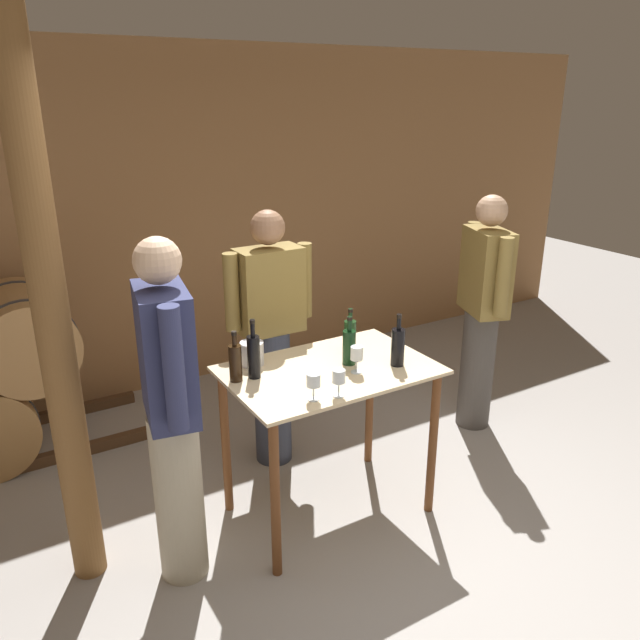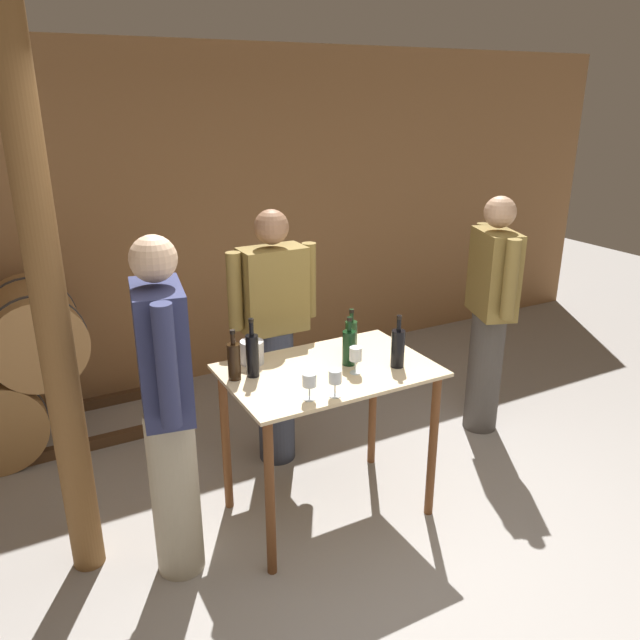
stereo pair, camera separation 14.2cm
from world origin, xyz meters
name	(u,v)px [view 2 (the right image)]	position (x,y,z in m)	size (l,w,h in m)	color
ground_plane	(425,592)	(0.00, 0.00, 0.00)	(14.00, 14.00, 0.00)	#9E9993
back_wall	(210,220)	(0.00, 2.97, 1.35)	(8.40, 0.05, 2.70)	#996B42
tasting_table	(329,397)	(-0.10, 0.80, 0.75)	(1.13, 0.74, 0.92)	beige
wooden_post	(52,322)	(-1.42, 1.02, 1.35)	(0.16, 0.16, 2.70)	brown
wine_bottle_far_left	(234,360)	(-0.60, 0.92, 1.02)	(0.07, 0.07, 0.27)	black
wine_bottle_left	(252,354)	(-0.50, 0.91, 1.04)	(0.07, 0.07, 0.32)	black
wine_bottle_center	(349,347)	(0.02, 0.80, 1.02)	(0.07, 0.07, 0.28)	black
wine_bottle_right	(351,336)	(0.11, 0.93, 1.02)	(0.07, 0.07, 0.27)	#193819
wine_bottle_far_right	(398,347)	(0.24, 0.65, 1.03)	(0.07, 0.07, 0.30)	black
wine_glass_near_left	(309,381)	(-0.36, 0.53, 1.02)	(0.07, 0.07, 0.14)	silver
wine_glass_near_center	(335,378)	(-0.24, 0.50, 1.02)	(0.07, 0.07, 0.14)	silver
wine_glass_near_right	(356,355)	(-0.01, 0.68, 1.02)	(0.07, 0.07, 0.15)	silver
ice_bucket	(252,352)	(-0.44, 1.07, 0.98)	(0.13, 0.13, 0.13)	silver
person_host	(167,407)	(-1.00, 0.76, 0.93)	(0.29, 0.58, 1.76)	#B7AD93
person_visitor_with_scarf	(490,312)	(1.36, 1.12, 0.90)	(0.34, 0.56, 1.70)	#4C4742
person_visitor_bearded	(274,335)	(-0.13, 1.47, 0.89)	(0.59, 0.24, 1.68)	#333847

